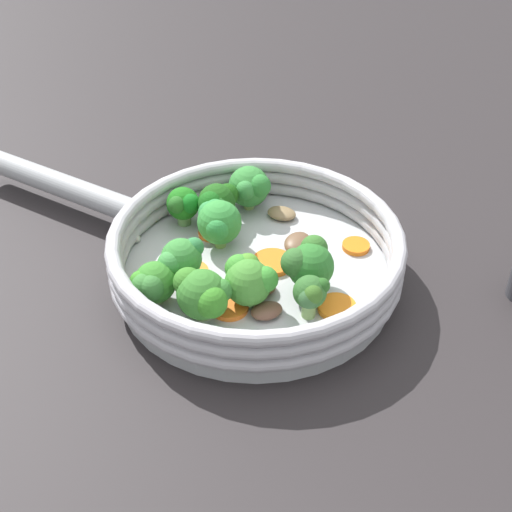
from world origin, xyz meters
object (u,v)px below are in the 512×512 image
object	(u,v)px
broccoli_floret_1	(309,263)
mushroom_piece_3	(260,283)
carrot_slice_5	(273,262)
broccoli_floret_7	(311,294)
broccoli_floret_8	(181,259)
carrot_slice_1	(149,290)
broccoli_floret_2	(219,220)
carrot_slice_0	(189,273)
carrot_slice_6	(337,307)
broccoli_floret_3	(203,294)
broccoli_floret_5	(250,187)
broccoli_floret_9	(217,202)
mushroom_piece_0	(298,243)
broccoli_floret_6	(152,284)
skillet	(256,274)
carrot_slice_3	(212,233)
carrot_slice_2	(356,246)
mushroom_piece_1	(282,213)
broccoli_floret_4	(184,204)
carrot_slice_4	(230,307)
mushroom_piece_2	(267,311)
broccoli_floret_0	(249,279)

from	to	relation	value
broccoli_floret_1	mushroom_piece_3	bearing A→B (deg)	136.06
carrot_slice_5	broccoli_floret_7	world-z (taller)	broccoli_floret_7
broccoli_floret_1	broccoli_floret_8	bearing A→B (deg)	132.42
carrot_slice_1	broccoli_floret_2	world-z (taller)	broccoli_floret_2
carrot_slice_0	broccoli_floret_7	xyz separation A→B (m)	(0.04, -0.12, 0.03)
carrot_slice_5	carrot_slice_1	bearing A→B (deg)	153.98
carrot_slice_6	broccoli_floret_8	world-z (taller)	broccoli_floret_8
broccoli_floret_3	broccoli_floret_5	xyz separation A→B (m)	(0.15, 0.09, 0.00)
broccoli_floret_3	broccoli_floret_9	size ratio (longest dim) A/B	1.16
broccoli_floret_2	mushroom_piece_0	size ratio (longest dim) A/B	1.48
broccoli_floret_8	broccoli_floret_6	bearing A→B (deg)	-175.69
skillet	carrot_slice_6	distance (m)	0.10
skillet	carrot_slice_3	distance (m)	0.07
carrot_slice_2	broccoli_floret_9	xyz separation A→B (m)	(-0.07, 0.13, 0.03)
carrot_slice_5	broccoli_floret_8	distance (m)	0.10
broccoli_floret_1	mushroom_piece_1	bearing A→B (deg)	54.84
broccoli_floret_3	broccoli_floret_9	bearing A→B (deg)	42.00
carrot_slice_6	mushroom_piece_1	bearing A→B (deg)	62.16
broccoli_floret_6	carrot_slice_6	bearing A→B (deg)	-47.68
carrot_slice_0	broccoli_floret_8	size ratio (longest dim) A/B	0.76
broccoli_floret_2	broccoli_floret_6	xyz separation A→B (m)	(-0.11, -0.02, -0.00)
carrot_slice_2	mushroom_piece_3	xyz separation A→B (m)	(-0.12, 0.03, 0.00)
broccoli_floret_2	broccoli_floret_4	xyz separation A→B (m)	(-0.00, 0.05, -0.00)
broccoli_floret_2	broccoli_floret_8	distance (m)	0.07
carrot_slice_3	broccoli_floret_2	world-z (taller)	broccoli_floret_2
mushroom_piece_1	mushroom_piece_3	xyz separation A→B (m)	(-0.10, -0.07, 0.00)
mushroom_piece_3	carrot_slice_6	bearing A→B (deg)	-67.95
broccoli_floret_1	broccoli_floret_4	world-z (taller)	broccoli_floret_1
broccoli_floret_6	broccoli_floret_7	distance (m)	0.15
carrot_slice_4	broccoli_floret_4	xyz separation A→B (m)	(0.06, 0.13, 0.02)
mushroom_piece_2	broccoli_floret_3	bearing A→B (deg)	136.68
broccoli_floret_0	broccoli_floret_4	bearing A→B (deg)	73.77
broccoli_floret_4	carrot_slice_6	bearing A→B (deg)	-87.14
broccoli_floret_0	broccoli_floret_9	world-z (taller)	same
broccoli_floret_8	mushroom_piece_0	world-z (taller)	broccoli_floret_8
broccoli_floret_0	broccoli_floret_3	size ratio (longest dim) A/B	0.88
mushroom_piece_0	broccoli_floret_4	bearing A→B (deg)	115.72
broccoli_floret_5	broccoli_floret_6	world-z (taller)	broccoli_floret_5
carrot_slice_0	carrot_slice_6	bearing A→B (deg)	-64.86
carrot_slice_3	carrot_slice_4	xyz separation A→B (m)	(-0.07, -0.10, 0.00)
carrot_slice_3	carrot_slice_4	distance (m)	0.12
broccoli_floret_7	broccoli_floret_3	bearing A→B (deg)	134.14
broccoli_floret_9	mushroom_piece_1	distance (m)	0.08
carrot_slice_5	mushroom_piece_3	size ratio (longest dim) A/B	1.17
skillet	broccoli_floret_4	size ratio (longest dim) A/B	6.36
skillet	broccoli_floret_2	world-z (taller)	broccoli_floret_2
carrot_slice_0	carrot_slice_6	distance (m)	0.15
broccoli_floret_9	mushroom_piece_2	distance (m)	0.15
broccoli_floret_3	mushroom_piece_2	distance (m)	0.06
broccoli_floret_9	broccoli_floret_7	bearing A→B (deg)	-103.39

